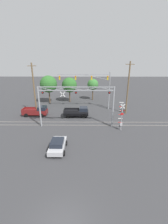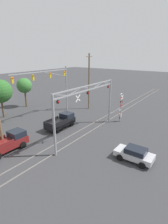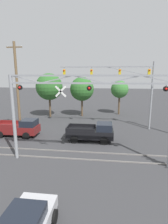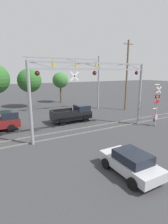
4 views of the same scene
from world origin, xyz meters
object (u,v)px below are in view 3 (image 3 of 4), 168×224
traffic_signal_span (128,82)px  pickup_truck_lead (92,132)px  utility_pole_left (17,89)px  background_tree_beyond_span (120,89)px  pickup_truck_following (19,128)px  background_tree_far_left_verge (49,87)px  background_tree_far_right_verge (82,89)px  crossing_gantry (89,105)px

traffic_signal_span → pickup_truck_lead: (-4.06, -5.08, -5.07)m
utility_pole_left → background_tree_beyond_span: size_ratio=1.74×
pickup_truck_lead → traffic_signal_span: bearing=51.4°
pickup_truck_lead → pickup_truck_following: (-8.57, 0.50, 0.00)m
pickup_truck_following → utility_pole_left: size_ratio=0.48×
background_tree_far_left_verge → pickup_truck_following: bearing=-93.4°
traffic_signal_span → background_tree_far_right_verge: (-6.74, 6.41, -1.38)m
crossing_gantry → background_tree_far_right_verge: 16.50m
utility_pole_left → traffic_signal_span: bearing=16.7°
traffic_signal_span → pickup_truck_following: bearing=-160.1°
background_tree_beyond_span → background_tree_far_left_verge: background_tree_far_left_verge is taller
pickup_truck_following → pickup_truck_lead: bearing=-3.3°
pickup_truck_lead → pickup_truck_following: 8.59m
background_tree_far_left_verge → background_tree_beyond_span: bearing=15.9°
crossing_gantry → traffic_signal_span: size_ratio=1.07×
crossing_gantry → background_tree_far_left_verge: bearing=118.1°
crossing_gantry → background_tree_far_right_verge: crossing_gantry is taller
pickup_truck_lead → background_tree_beyond_span: 14.60m
pickup_truck_following → utility_pole_left: 4.52m
pickup_truck_following → background_tree_beyond_span: 18.36m
pickup_truck_lead → utility_pole_left: utility_pole_left is taller
pickup_truck_lead → crossing_gantry: bearing=-89.2°
pickup_truck_following → utility_pole_left: bearing=104.5°
traffic_signal_span → pickup_truck_lead: bearing=-128.6°
background_tree_far_right_verge → background_tree_beyond_span: bearing=18.8°
pickup_truck_lead → background_tree_far_left_verge: background_tree_far_left_verge is taller
utility_pole_left → background_tree_beyond_span: bearing=44.9°
background_tree_far_left_verge → background_tree_far_right_verge: size_ratio=1.09×
pickup_truck_following → utility_pole_left: (-0.19, 0.72, 4.46)m
background_tree_beyond_span → background_tree_far_left_verge: 12.21m
crossing_gantry → pickup_truck_lead: size_ratio=2.55×
utility_pole_left → background_tree_beyond_span: 17.66m
traffic_signal_span → pickup_truck_lead: traffic_signal_span is taller
pickup_truck_lead → background_tree_beyond_span: (3.74, 13.67, 3.51)m
pickup_truck_following → background_tree_far_left_verge: background_tree_far_left_verge is taller
crossing_gantry → pickup_truck_lead: bearing=90.8°
crossing_gantry → pickup_truck_following: size_ratio=2.52×
pickup_truck_following → background_tree_beyond_span: (12.31, 13.17, 3.51)m
utility_pole_left → background_tree_far_left_verge: size_ratio=1.45×
traffic_signal_span → background_tree_far_right_verge: bearing=136.4°
utility_pole_left → background_tree_far_right_verge: bearing=59.4°
background_tree_beyond_span → utility_pole_left: bearing=-135.1°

